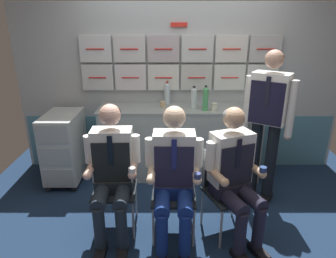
{
  "coord_description": "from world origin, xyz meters",
  "views": [
    {
      "loc": [
        -0.16,
        -2.47,
        1.95
      ],
      "look_at": [
        -0.15,
        0.31,
        0.92
      ],
      "focal_mm": 31.92,
      "sensor_mm": 36.0,
      "label": 1
    }
  ],
  "objects_px": {
    "service_trolley": "(63,146)",
    "crew_member_left": "(111,168)",
    "crew_member_standing": "(266,116)",
    "paper_cup_tan": "(162,104)",
    "crew_member_right": "(173,172)",
    "folding_chair_right": "(173,182)",
    "water_bottle_short": "(166,93)",
    "folding_chair_by_counter": "(223,181)",
    "folding_chair_left": "(115,177)",
    "crew_member_by_counter": "(234,171)"
  },
  "relations": [
    {
      "from": "service_trolley",
      "to": "crew_member_left",
      "type": "xyz_separation_m",
      "value": [
        0.78,
        -0.99,
        0.22
      ]
    },
    {
      "from": "crew_member_standing",
      "to": "paper_cup_tan",
      "type": "distance_m",
      "value": 1.26
    },
    {
      "from": "crew_member_right",
      "to": "paper_cup_tan",
      "type": "relative_size",
      "value": 18.1
    },
    {
      "from": "crew_member_standing",
      "to": "service_trolley",
      "type": "bearing_deg",
      "value": 170.26
    },
    {
      "from": "crew_member_standing",
      "to": "paper_cup_tan",
      "type": "relative_size",
      "value": 23.84
    },
    {
      "from": "folding_chair_right",
      "to": "water_bottle_short",
      "type": "bearing_deg",
      "value": 92.99
    },
    {
      "from": "crew_member_right",
      "to": "crew_member_standing",
      "type": "height_order",
      "value": "crew_member_standing"
    },
    {
      "from": "service_trolley",
      "to": "folding_chair_by_counter",
      "type": "xyz_separation_m",
      "value": [
        1.82,
        -0.9,
        0.03
      ]
    },
    {
      "from": "service_trolley",
      "to": "water_bottle_short",
      "type": "xyz_separation_m",
      "value": [
        1.27,
        0.34,
        0.58
      ]
    },
    {
      "from": "crew_member_left",
      "to": "crew_member_standing",
      "type": "xyz_separation_m",
      "value": [
        1.55,
        0.59,
        0.3
      ]
    },
    {
      "from": "crew_member_left",
      "to": "water_bottle_short",
      "type": "height_order",
      "value": "crew_member_left"
    },
    {
      "from": "water_bottle_short",
      "to": "folding_chair_left",
      "type": "bearing_deg",
      "value": -112.96
    },
    {
      "from": "crew_member_left",
      "to": "crew_member_by_counter",
      "type": "xyz_separation_m",
      "value": [
        1.1,
        -0.06,
        -0.01
      ]
    },
    {
      "from": "crew_member_left",
      "to": "crew_member_standing",
      "type": "relative_size",
      "value": 0.75
    },
    {
      "from": "crew_member_left",
      "to": "crew_member_right",
      "type": "relative_size",
      "value": 0.99
    },
    {
      "from": "folding_chair_left",
      "to": "crew_member_right",
      "type": "distance_m",
      "value": 0.64
    },
    {
      "from": "service_trolley",
      "to": "crew_member_standing",
      "type": "height_order",
      "value": "crew_member_standing"
    },
    {
      "from": "service_trolley",
      "to": "crew_member_by_counter",
      "type": "relative_size",
      "value": 0.7
    },
    {
      "from": "service_trolley",
      "to": "folding_chair_by_counter",
      "type": "relative_size",
      "value": 1.07
    },
    {
      "from": "crew_member_left",
      "to": "water_bottle_short",
      "type": "bearing_deg",
      "value": 69.74
    },
    {
      "from": "folding_chair_by_counter",
      "to": "crew_member_by_counter",
      "type": "bearing_deg",
      "value": -68.34
    },
    {
      "from": "service_trolley",
      "to": "crew_member_by_counter",
      "type": "height_order",
      "value": "crew_member_by_counter"
    },
    {
      "from": "water_bottle_short",
      "to": "paper_cup_tan",
      "type": "bearing_deg",
      "value": -109.36
    },
    {
      "from": "folding_chair_right",
      "to": "paper_cup_tan",
      "type": "distance_m",
      "value": 1.2
    },
    {
      "from": "folding_chair_by_counter",
      "to": "crew_member_by_counter",
      "type": "relative_size",
      "value": 0.66
    },
    {
      "from": "water_bottle_short",
      "to": "service_trolley",
      "type": "bearing_deg",
      "value": -165.07
    },
    {
      "from": "folding_chair_by_counter",
      "to": "folding_chair_right",
      "type": "bearing_deg",
      "value": -177.81
    },
    {
      "from": "folding_chair_right",
      "to": "water_bottle_short",
      "type": "relative_size",
      "value": 2.87
    },
    {
      "from": "folding_chair_left",
      "to": "crew_member_by_counter",
      "type": "bearing_deg",
      "value": -11.15
    },
    {
      "from": "crew_member_standing",
      "to": "water_bottle_short",
      "type": "height_order",
      "value": "crew_member_standing"
    },
    {
      "from": "crew_member_right",
      "to": "crew_member_left",
      "type": "bearing_deg",
      "value": 171.09
    },
    {
      "from": "service_trolley",
      "to": "folding_chair_by_counter",
      "type": "distance_m",
      "value": 2.03
    },
    {
      "from": "crew_member_by_counter",
      "to": "folding_chair_right",
      "type": "bearing_deg",
      "value": 166.47
    },
    {
      "from": "folding_chair_left",
      "to": "folding_chair_by_counter",
      "type": "bearing_deg",
      "value": -3.8
    },
    {
      "from": "folding_chair_left",
      "to": "folding_chair_right",
      "type": "xyz_separation_m",
      "value": [
        0.56,
        -0.09,
        0.0
      ]
    },
    {
      "from": "service_trolley",
      "to": "crew_member_standing",
      "type": "xyz_separation_m",
      "value": [
        2.33,
        -0.4,
        0.52
      ]
    },
    {
      "from": "folding_chair_right",
      "to": "water_bottle_short",
      "type": "height_order",
      "value": "water_bottle_short"
    },
    {
      "from": "folding_chair_right",
      "to": "crew_member_by_counter",
      "type": "xyz_separation_m",
      "value": [
        0.54,
        -0.13,
        0.18
      ]
    },
    {
      "from": "folding_chair_by_counter",
      "to": "crew_member_right",
      "type": "bearing_deg",
      "value": -159.93
    },
    {
      "from": "folding_chair_right",
      "to": "crew_member_right",
      "type": "bearing_deg",
      "value": -91.06
    },
    {
      "from": "crew_member_left",
      "to": "folding_chair_by_counter",
      "type": "height_order",
      "value": "crew_member_left"
    },
    {
      "from": "folding_chair_right",
      "to": "paper_cup_tan",
      "type": "xyz_separation_m",
      "value": [
        -0.12,
        1.11,
        0.45
      ]
    },
    {
      "from": "crew_member_right",
      "to": "water_bottle_short",
      "type": "xyz_separation_m",
      "value": [
        -0.06,
        1.42,
        0.36
      ]
    },
    {
      "from": "crew_member_left",
      "to": "paper_cup_tan",
      "type": "xyz_separation_m",
      "value": [
        0.44,
        1.18,
        0.27
      ]
    },
    {
      "from": "folding_chair_right",
      "to": "crew_member_right",
      "type": "relative_size",
      "value": 0.65
    },
    {
      "from": "folding_chair_left",
      "to": "paper_cup_tan",
      "type": "relative_size",
      "value": 11.78
    },
    {
      "from": "crew_member_by_counter",
      "to": "water_bottle_short",
      "type": "bearing_deg",
      "value": 113.46
    },
    {
      "from": "crew_member_standing",
      "to": "folding_chair_left",
      "type": "bearing_deg",
      "value": -164.35
    },
    {
      "from": "folding_chair_left",
      "to": "crew_member_left",
      "type": "distance_m",
      "value": 0.25
    },
    {
      "from": "folding_chair_right",
      "to": "crew_member_standing",
      "type": "height_order",
      "value": "crew_member_standing"
    }
  ]
}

